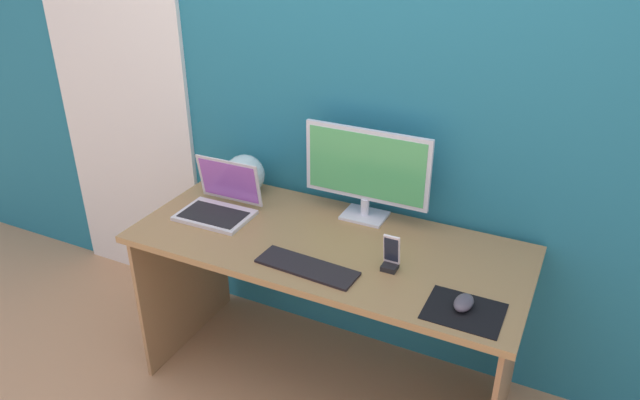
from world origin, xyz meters
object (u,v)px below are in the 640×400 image
at_px(laptop, 220,203).
at_px(monitor, 366,170).
at_px(mouse, 464,303).
at_px(fishbowl, 244,175).
at_px(keyboard_external, 307,267).
at_px(phone_in_dock, 391,257).

bearing_deg(laptop, monitor, 22.73).
height_order(monitor, mouse, monitor).
relative_size(monitor, mouse, 5.33).
bearing_deg(fishbowl, monitor, 2.15).
height_order(fishbowl, mouse, fishbowl).
distance_m(fishbowl, keyboard_external, 0.69).
distance_m(monitor, laptop, 0.63).
bearing_deg(monitor, phone_in_dock, -54.15).
bearing_deg(fishbowl, phone_in_dock, -20.30).
height_order(keyboard_external, mouse, mouse).
bearing_deg(phone_in_dock, monitor, 125.85).
bearing_deg(mouse, phone_in_dock, 163.86).
xyz_separation_m(laptop, mouse, (1.09, -0.19, -0.02)).
height_order(monitor, keyboard_external, monitor).
xyz_separation_m(monitor, keyboard_external, (-0.04, -0.45, -0.21)).
bearing_deg(monitor, fishbowl, -177.85).
bearing_deg(laptop, phone_in_dock, -5.98).
xyz_separation_m(monitor, laptop, (-0.56, -0.24, -0.17)).
distance_m(keyboard_external, phone_in_dock, 0.30).
relative_size(monitor, fishbowl, 2.91).
relative_size(fishbowl, mouse, 1.83).
relative_size(laptop, mouse, 3.04).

